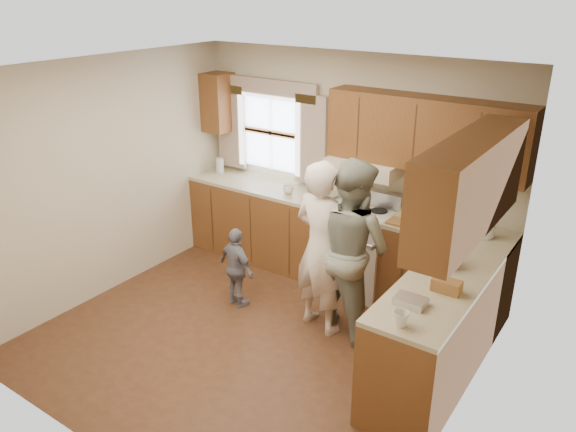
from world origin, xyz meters
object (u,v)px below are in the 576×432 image
Objects in this scene: woman_left at (321,248)px; woman_right at (351,248)px; child at (237,268)px; stove at (357,248)px.

woman_right is at bearing -138.96° from woman_left.
woman_right reaches higher than child.
woman_right is 1.99× the size of child.
stove is 0.99m from woman_left.
stove is 1.23× the size of child.
woman_right is (0.33, -0.77, 0.40)m from stove.
woman_right is (0.24, 0.13, 0.01)m from woman_left.
woman_right reaches higher than woman_left.
child is at bearing 21.75° from woman_left.
woman_left is at bearing -156.49° from child.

